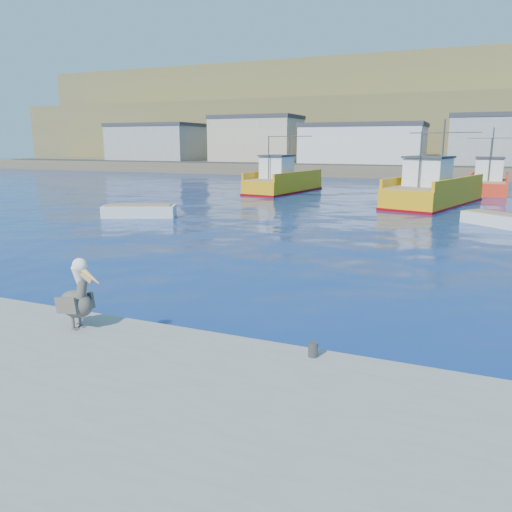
{
  "coord_description": "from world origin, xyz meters",
  "views": [
    {
      "loc": [
        5.58,
        -12.42,
        4.68
      ],
      "look_at": [
        -0.57,
        2.1,
        1.11
      ],
      "focal_mm": 35.0,
      "sensor_mm": 36.0,
      "label": 1
    }
  ],
  "objects_px": {
    "trawler_yellow_a": "(283,182)",
    "skiff_left": "(139,212)",
    "skiff_mid": "(498,221)",
    "trawler_yellow_b": "(433,191)",
    "pelican": "(77,298)",
    "boat_orange": "(488,182)"
  },
  "relations": [
    {
      "from": "trawler_yellow_a",
      "to": "trawler_yellow_b",
      "type": "distance_m",
      "value": 15.21
    },
    {
      "from": "trawler_yellow_a",
      "to": "pelican",
      "type": "distance_m",
      "value": 38.69
    },
    {
      "from": "skiff_left",
      "to": "pelican",
      "type": "xyz_separation_m",
      "value": [
        11.51,
        -18.22,
        0.9
      ]
    },
    {
      "from": "trawler_yellow_b",
      "to": "skiff_left",
      "type": "height_order",
      "value": "trawler_yellow_b"
    },
    {
      "from": "skiff_mid",
      "to": "pelican",
      "type": "bearing_deg",
      "value": -112.73
    },
    {
      "from": "trawler_yellow_b",
      "to": "pelican",
      "type": "xyz_separation_m",
      "value": [
        -5.54,
        -32.39,
        0.16
      ]
    },
    {
      "from": "trawler_yellow_b",
      "to": "boat_orange",
      "type": "relative_size",
      "value": 1.35
    },
    {
      "from": "trawler_yellow_a",
      "to": "pelican",
      "type": "relative_size",
      "value": 6.47
    },
    {
      "from": "skiff_left",
      "to": "trawler_yellow_a",
      "type": "bearing_deg",
      "value": 81.82
    },
    {
      "from": "boat_orange",
      "to": "skiff_mid",
      "type": "distance_m",
      "value": 21.4
    },
    {
      "from": "trawler_yellow_a",
      "to": "trawler_yellow_b",
      "type": "height_order",
      "value": "trawler_yellow_b"
    },
    {
      "from": "trawler_yellow_b",
      "to": "skiff_mid",
      "type": "relative_size",
      "value": 2.98
    },
    {
      "from": "skiff_left",
      "to": "skiff_mid",
      "type": "distance_m",
      "value": 21.88
    },
    {
      "from": "pelican",
      "to": "skiff_left",
      "type": "bearing_deg",
      "value": 122.28
    },
    {
      "from": "skiff_mid",
      "to": "trawler_yellow_b",
      "type": "bearing_deg",
      "value": 115.02
    },
    {
      "from": "boat_orange",
      "to": "skiff_left",
      "type": "bearing_deg",
      "value": -128.74
    },
    {
      "from": "trawler_yellow_a",
      "to": "pelican",
      "type": "xyz_separation_m",
      "value": [
        8.71,
        -37.7,
        0.22
      ]
    },
    {
      "from": "trawler_yellow_a",
      "to": "skiff_mid",
      "type": "relative_size",
      "value": 2.64
    },
    {
      "from": "trawler_yellow_b",
      "to": "pelican",
      "type": "height_order",
      "value": "trawler_yellow_b"
    },
    {
      "from": "boat_orange",
      "to": "skiff_mid",
      "type": "relative_size",
      "value": 2.22
    },
    {
      "from": "trawler_yellow_a",
      "to": "skiff_left",
      "type": "distance_m",
      "value": 19.69
    },
    {
      "from": "pelican",
      "to": "skiff_mid",
      "type": "bearing_deg",
      "value": 67.27
    }
  ]
}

